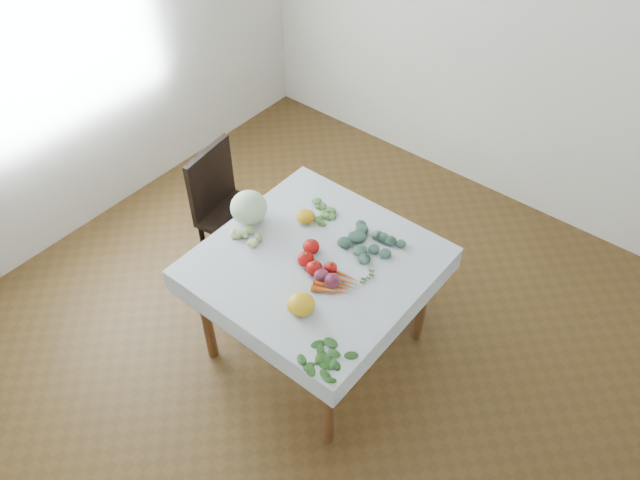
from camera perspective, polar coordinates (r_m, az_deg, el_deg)
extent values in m
plane|color=brown|center=(3.86, -0.36, -9.54)|extent=(4.00, 4.00, 0.00)
cube|color=white|center=(4.38, 17.34, 18.82)|extent=(4.00, 0.04, 2.70)
cube|color=white|center=(4.24, -22.82, 16.51)|extent=(0.04, 4.00, 2.70)
cube|color=brown|center=(3.29, -0.41, -2.12)|extent=(1.00, 1.00, 0.04)
cylinder|color=brown|center=(3.59, -10.37, -6.93)|extent=(0.06, 0.06, 0.71)
cylinder|color=brown|center=(3.22, 0.76, -14.81)|extent=(0.06, 0.06, 0.71)
cylinder|color=brown|center=(4.00, -1.27, 0.69)|extent=(0.06, 0.06, 0.71)
cylinder|color=brown|center=(3.67, 9.39, -5.35)|extent=(0.06, 0.06, 0.71)
cube|color=white|center=(3.28, -0.41, -1.84)|extent=(1.12, 1.12, 0.01)
cube|color=black|center=(4.03, -7.54, 2.08)|extent=(0.45, 0.45, 0.04)
cube|color=black|center=(3.96, -9.98, 5.51)|extent=(0.10, 0.40, 0.44)
cylinder|color=black|center=(4.17, -10.53, -0.75)|extent=(0.03, 0.03, 0.41)
cylinder|color=black|center=(4.01, -6.71, -2.54)|extent=(0.03, 0.03, 0.41)
cylinder|color=black|center=(4.36, -7.76, 2.01)|extent=(0.03, 0.03, 0.41)
cylinder|color=black|center=(4.20, -4.00, 0.41)|extent=(0.03, 0.03, 0.41)
ellipsoid|color=beige|center=(3.45, -6.53, 2.98)|extent=(0.22, 0.22, 0.18)
ellipsoid|color=#B80C0C|center=(3.22, -1.31, -1.76)|extent=(0.11, 0.11, 0.08)
ellipsoid|color=#B80C0C|center=(3.29, -0.82, -0.62)|extent=(0.12, 0.12, 0.08)
ellipsoid|color=#B80C0C|center=(3.18, -0.54, -2.57)|extent=(0.10, 0.10, 0.08)
ellipsoid|color=#B80C0C|center=(3.19, 0.98, -2.56)|extent=(0.08, 0.08, 0.06)
ellipsoid|color=gold|center=(3.46, -1.33, 2.16)|extent=(0.12, 0.12, 0.07)
ellipsoid|color=gold|center=(3.01, -1.74, -5.89)|extent=(0.17, 0.17, 0.10)
ellipsoid|color=#4F162B|center=(3.15, 0.15, -3.27)|extent=(0.09, 0.09, 0.07)
ellipsoid|color=#4F162B|center=(3.13, 1.14, -3.72)|extent=(0.08, 0.08, 0.07)
ellipsoid|color=#BDD178|center=(3.39, -6.47, 0.38)|extent=(0.05, 0.05, 0.05)
ellipsoid|color=#BDD178|center=(3.41, -6.51, 0.66)|extent=(0.05, 0.05, 0.05)
ellipsoid|color=#BDD178|center=(3.39, -6.92, 0.33)|extent=(0.05, 0.05, 0.05)
ellipsoid|color=#BDD178|center=(3.38, -5.91, 0.34)|extent=(0.05, 0.05, 0.05)
ellipsoid|color=#BDD178|center=(3.43, -7.11, 0.93)|extent=(0.05, 0.05, 0.05)
ellipsoid|color=#BDD178|center=(3.36, -6.53, -0.17)|extent=(0.05, 0.05, 0.05)
cone|color=#E15B19|center=(3.18, 2.31, -3.29)|extent=(0.20, 0.06, 0.03)
cone|color=#E15B19|center=(3.16, 1.96, -3.62)|extent=(0.20, 0.07, 0.03)
cone|color=#E15B19|center=(3.15, 1.61, -3.95)|extent=(0.20, 0.09, 0.03)
cone|color=#E15B19|center=(3.13, 1.25, -4.29)|extent=(0.19, 0.10, 0.03)
cone|color=#E15B19|center=(3.11, 0.89, -4.64)|extent=(0.19, 0.12, 0.03)
ellipsoid|color=#3D6450|center=(3.32, 4.72, -0.70)|extent=(0.07, 0.07, 0.04)
ellipsoid|color=#3D6450|center=(3.35, 4.51, -0.13)|extent=(0.07, 0.07, 0.04)
ellipsoid|color=#3D6450|center=(3.31, 3.97, -0.72)|extent=(0.07, 0.07, 0.04)
ellipsoid|color=#3D6450|center=(3.33, 5.38, -0.60)|extent=(0.07, 0.07, 0.04)
ellipsoid|color=#3D6450|center=(3.36, 3.67, 0.11)|extent=(0.07, 0.07, 0.04)
ellipsoid|color=#3D6450|center=(3.28, 4.64, -1.32)|extent=(0.07, 0.07, 0.04)
ellipsoid|color=#3D6450|center=(3.37, 5.29, 0.14)|extent=(0.07, 0.07, 0.04)
ellipsoid|color=#3D6450|center=(3.33, 2.92, -0.44)|extent=(0.07, 0.07, 0.04)
ellipsoid|color=#3D6450|center=(3.29, 6.03, -1.33)|extent=(0.07, 0.07, 0.04)
ellipsoid|color=#3D6450|center=(3.40, 3.91, 0.81)|extent=(0.07, 0.07, 0.04)
ellipsoid|color=#3D6450|center=(3.26, 3.56, -1.60)|extent=(0.07, 0.07, 0.04)
ellipsoid|color=#3D6450|center=(3.35, 6.59, -0.26)|extent=(0.07, 0.07, 0.04)
ellipsoid|color=#3D6450|center=(3.38, 2.19, 0.46)|extent=(0.07, 0.07, 0.04)
ellipsoid|color=#29591B|center=(2.86, 0.95, -11.28)|extent=(0.06, 0.04, 0.01)
ellipsoid|color=#29591B|center=(2.88, 0.60, -10.67)|extent=(0.06, 0.04, 0.01)
ellipsoid|color=#29591B|center=(2.86, 0.31, -11.41)|extent=(0.06, 0.04, 0.01)
ellipsoid|color=#29591B|center=(2.87, 1.40, -11.03)|extent=(0.06, 0.04, 0.01)
ellipsoid|color=#29591B|center=(2.88, -0.10, -10.62)|extent=(0.06, 0.04, 0.01)
ellipsoid|color=#29591B|center=(2.84, 0.99, -11.85)|extent=(0.06, 0.04, 0.01)
ellipsoid|color=#29591B|center=(2.89, 1.13, -10.33)|extent=(0.06, 0.04, 0.01)
ellipsoid|color=#29591B|center=(2.86, -0.51, -11.28)|extent=(0.06, 0.04, 0.01)
ellipsoid|color=#29591B|center=(2.85, 2.00, -11.60)|extent=(0.06, 0.04, 0.01)
ellipsoid|color=#29591B|center=(2.91, -0.05, -9.93)|extent=(0.06, 0.04, 0.01)
ellipsoid|color=#29591B|center=(2.83, 0.25, -12.26)|extent=(0.06, 0.04, 0.01)
ellipsoid|color=#29591B|center=(2.89, 2.15, -10.51)|extent=(0.06, 0.04, 0.01)
ellipsoid|color=#29591B|center=(2.88, -1.22, -10.55)|extent=(0.06, 0.04, 0.01)
ellipsoid|color=#29591B|center=(2.82, 1.97, -12.50)|extent=(0.06, 0.04, 0.01)
ellipsoid|color=#29591B|center=(2.92, 0.82, -9.44)|extent=(0.06, 0.04, 0.01)
ellipsoid|color=#29591B|center=(2.83, -1.04, -12.05)|extent=(0.06, 0.04, 0.01)
ellipsoid|color=#29591B|center=(2.86, 3.12, -11.36)|extent=(0.06, 0.04, 0.01)
ellipsoid|color=#50883E|center=(3.52, -0.15, 2.56)|extent=(0.04, 0.04, 0.02)
ellipsoid|color=#50883E|center=(3.55, -0.31, 2.89)|extent=(0.04, 0.04, 0.02)
ellipsoid|color=#50883E|center=(3.52, -0.60, 2.49)|extent=(0.04, 0.04, 0.02)
ellipsoid|color=#50883E|center=(3.53, 0.27, 2.65)|extent=(0.04, 0.04, 0.02)
ellipsoid|color=#50883E|center=(3.56, -0.86, 3.00)|extent=(0.04, 0.04, 0.02)
ellipsoid|color=#50883E|center=(3.50, -0.13, 2.14)|extent=(0.04, 0.04, 0.02)
ellipsoid|color=#50883E|center=(3.56, 0.18, 3.12)|extent=(0.04, 0.04, 0.02)
ellipsoid|color=#50883E|center=(3.53, -1.32, 2.61)|extent=(0.04, 0.04, 0.02)
ellipsoid|color=#50883E|center=(3.50, 0.77, 2.22)|extent=(0.04, 0.04, 0.02)
ellipsoid|color=#50883E|center=(3.59, -0.78, 3.49)|extent=(0.04, 0.04, 0.02)
ellipsoid|color=#50883E|center=(3.48, -0.81, 1.88)|extent=(0.04, 0.04, 0.02)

